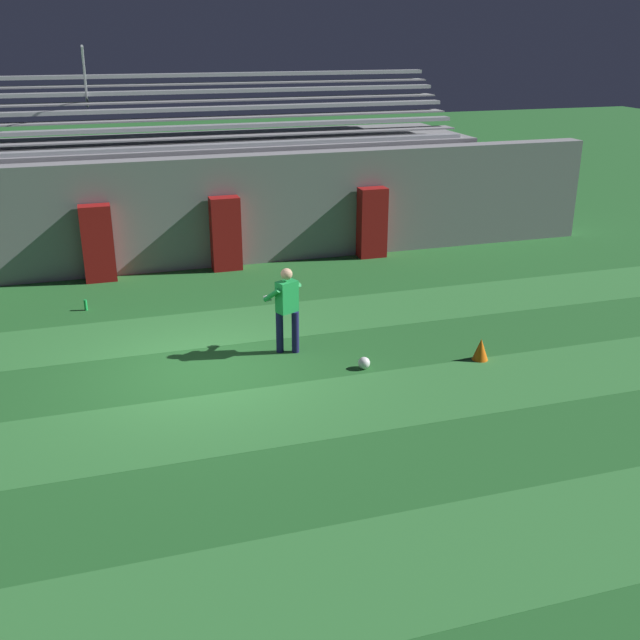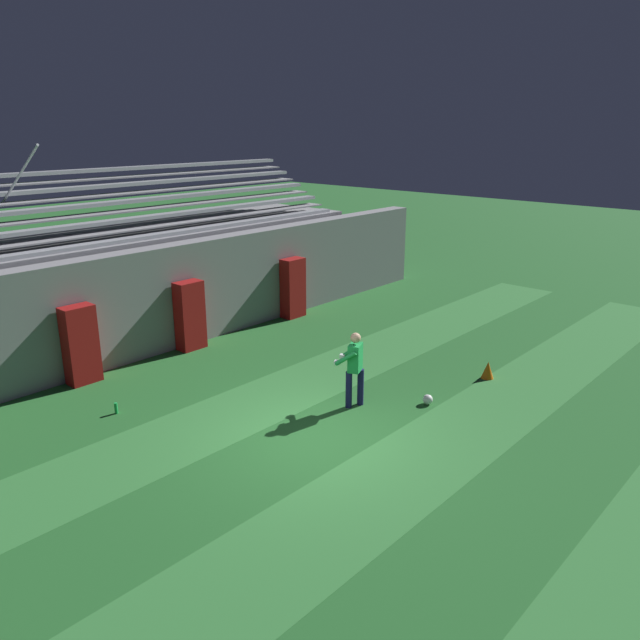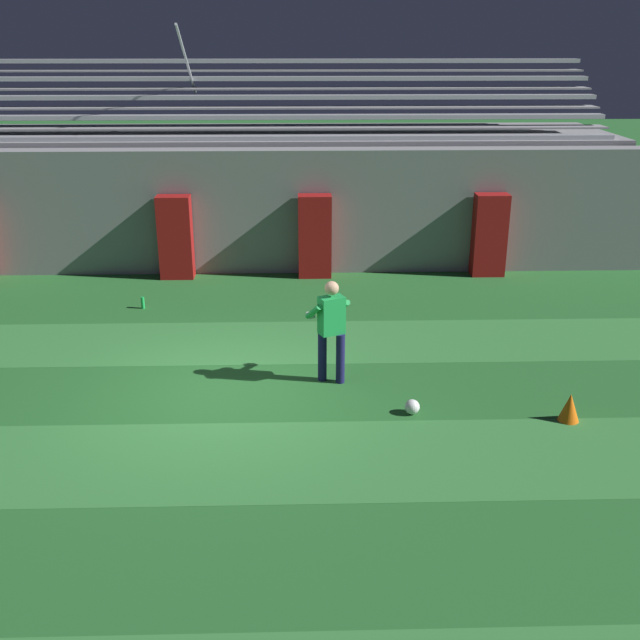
{
  "view_description": "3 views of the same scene",
  "coord_description": "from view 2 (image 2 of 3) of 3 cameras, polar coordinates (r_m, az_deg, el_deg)",
  "views": [
    {
      "loc": [
        -1.57,
        -12.35,
        5.76
      ],
      "look_at": [
        2.13,
        -0.33,
        0.86
      ],
      "focal_mm": 42.0,
      "sensor_mm": 36.0,
      "label": 1
    },
    {
      "loc": [
        -7.98,
        -7.33,
        5.85
      ],
      "look_at": [
        1.6,
        1.29,
        1.78
      ],
      "focal_mm": 35.0,
      "sensor_mm": 36.0,
      "label": 2
    },
    {
      "loc": [
        1.21,
        -10.43,
        5.16
      ],
      "look_at": [
        1.52,
        0.39,
        1.04
      ],
      "focal_mm": 42.0,
      "sensor_mm": 36.0,
      "label": 3
    }
  ],
  "objects": [
    {
      "name": "turf_stripe_far",
      "position": [
        13.62,
        -6.89,
        -8.05
      ],
      "size": [
        28.0,
        2.01,
        0.01
      ],
      "primitive_type": "cube",
      "color": "#337A38",
      "rests_on": "ground"
    },
    {
      "name": "soccer_ball",
      "position": [
        13.89,
        9.82,
        -7.18
      ],
      "size": [
        0.22,
        0.22,
        0.22
      ],
      "primitive_type": "sphere",
      "color": "white",
      "rests_on": "ground"
    },
    {
      "name": "ground_plane",
      "position": [
        12.31,
        -0.54,
        -10.84
      ],
      "size": [
        80.0,
        80.0,
        0.0
      ],
      "primitive_type": "plane",
      "color": "#236028"
    },
    {
      "name": "bleacher_stand",
      "position": [
        18.55,
        -21.16,
        2.77
      ],
      "size": [
        18.0,
        4.05,
        5.43
      ],
      "color": "gray",
      "rests_on": "ground"
    },
    {
      "name": "back_wall",
      "position": [
        16.58,
        -17.37,
        1.13
      ],
      "size": [
        24.0,
        0.6,
        2.8
      ],
      "primitive_type": "cube",
      "color": "gray",
      "rests_on": "ground"
    },
    {
      "name": "padding_pillar_gate_right",
      "position": [
        17.07,
        -11.81,
        0.41
      ],
      "size": [
        0.74,
        0.44,
        1.87
      ],
      "primitive_type": "cube",
      "color": "maroon",
      "rests_on": "ground"
    },
    {
      "name": "turf_stripe_mid",
      "position": [
        11.24,
        7.19,
        -13.97
      ],
      "size": [
        28.0,
        2.01,
        0.01
      ],
      "primitive_type": "cube",
      "color": "#337A38",
      "rests_on": "ground"
    },
    {
      "name": "padding_pillar_far_right",
      "position": [
        19.56,
        -2.49,
        2.95
      ],
      "size": [
        0.74,
        0.44,
        1.87
      ],
      "primitive_type": "cube",
      "color": "maroon",
      "rests_on": "ground"
    },
    {
      "name": "water_bottle",
      "position": [
        13.95,
        -18.15,
        -7.67
      ],
      "size": [
        0.07,
        0.07,
        0.24
      ],
      "primitive_type": "cylinder",
      "color": "green",
      "rests_on": "ground"
    },
    {
      "name": "goalkeeper",
      "position": [
        13.3,
        3.16,
        -4.1
      ],
      "size": [
        0.71,
        0.67,
        1.67
      ],
      "color": "#19194C",
      "rests_on": "ground"
    },
    {
      "name": "traffic_cone",
      "position": [
        15.52,
        15.09,
        -4.43
      ],
      "size": [
        0.3,
        0.3,
        0.42
      ],
      "primitive_type": "cone",
      "color": "orange",
      "rests_on": "ground"
    },
    {
      "name": "padding_pillar_gate_left",
      "position": [
        15.55,
        -21.05,
        -2.13
      ],
      "size": [
        0.74,
        0.44,
        1.87
      ],
      "primitive_type": "cube",
      "color": "maroon",
      "rests_on": "ground"
    }
  ]
}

